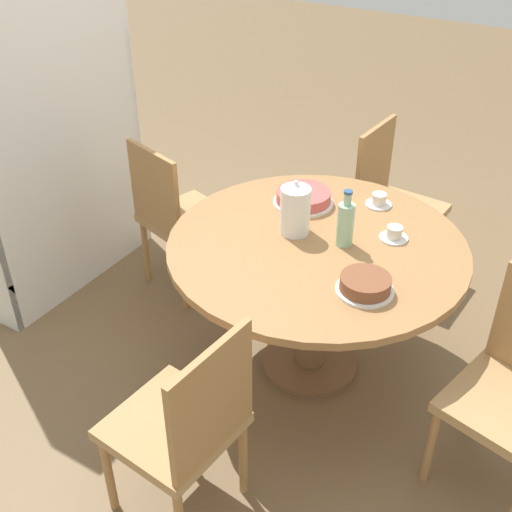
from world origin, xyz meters
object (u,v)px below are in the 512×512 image
Objects in this scene: bookshelf at (52,143)px; cup_a at (394,234)px; water_bottle at (346,223)px; cake_second at (365,285)px; chair_b at (185,424)px; cup_b at (379,201)px; chair_d at (392,201)px; cake_main at (303,198)px; chair_a at (178,215)px; coffee_pot at (295,209)px.

bookshelf is 1.82m from cup_a.
cake_second is at bearing -141.56° from water_bottle.
bookshelf is (0.91, 1.51, 0.37)m from chair_b.
chair_d is at bearing 10.70° from cup_b.
chair_d is at bearing -175.61° from chair_b.
bookshelf reaches higher than cup_b.
water_bottle is 0.90× the size of cake_main.
chair_a is 3.42× the size of water_bottle.
chair_d is at bearing 14.91° from cake_second.
chair_a is at bearing 71.25° from cake_second.
coffee_pot is (0.98, 0.11, 0.36)m from chair_b.
chair_a is 1.00× the size of chair_b.
chair_a is at bearing 77.53° from coffee_pot.
coffee_pot is at bearing 92.93° from bookshelf.
water_bottle reaches higher than cup_b.
bookshelf is 13.81× the size of cup_a.
water_bottle is at bearing 178.10° from chair_b.
water_bottle is 2.05× the size of cup_b.
coffee_pot is (0.07, -1.40, -0.01)m from bookshelf.
coffee_pot reaches higher than chair_d.
chair_d is (0.75, -0.94, 0.00)m from chair_a.
cake_second is at bearing 177.55° from chair_a.
chair_b is 1.07m from water_bottle.
water_bottle is 0.41m from cup_b.
cake_main is 1.27× the size of cake_second.
chair_d is 0.51× the size of bookshelf.
chair_b is at bearing 58.93° from bookshelf.
chair_a is 1.23m from cup_a.
chair_a is 1.00× the size of chair_d.
chair_d is 1.87m from bookshelf.
cup_b is at bearing 0.49° from water_bottle.
cake_second is at bearing 160.53° from chair_b.
water_bottle is 0.24m from cup_a.
water_bottle is at bearing -84.29° from coffee_pot.
water_bottle is 0.40m from cake_main.
chair_d is 3.45× the size of coffee_pot.
cake_main is at bearing 46.98° from cake_second.
water_bottle is at bearing -169.69° from chair_d.
water_bottle is at bearing 93.33° from bookshelf.
cup_b is (0.17, -0.31, -0.01)m from cake_main.
cake_main is at bearing 118.60° from cup_b.
bookshelf is at bearing 38.89° from chair_a.
chair_a is 7.02× the size of cup_b.
water_bottle reaches higher than chair_b.
cup_a is at bearing -156.30° from chair_d.
chair_b is 3.88× the size of cake_second.
water_bottle reaches higher than cake_second.
bookshelf is 6.79× the size of coffee_pot.
chair_b reaches higher than cup_b.
chair_a is 7.02× the size of cup_a.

